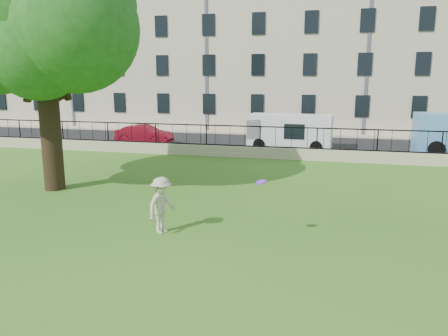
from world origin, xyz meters
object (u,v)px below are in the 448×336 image
(red_sedan, at_px, (144,134))
(white_van, at_px, (290,132))
(man, at_px, (162,205))
(frisbee, at_px, (261,182))
(tree, at_px, (39,14))

(red_sedan, height_order, white_van, white_van)
(man, bearing_deg, frisbee, -72.28)
(frisbee, relative_size, red_sedan, 0.07)
(red_sedan, bearing_deg, man, -151.06)
(tree, bearing_deg, frisbee, -22.28)
(man, relative_size, red_sedan, 0.43)
(man, height_order, frisbee, frisbee)
(tree, bearing_deg, man, -31.09)
(red_sedan, distance_m, white_van, 9.45)
(tree, height_order, man, tree)
(man, bearing_deg, tree, 76.16)
(red_sedan, bearing_deg, frisbee, -143.17)
(tree, height_order, white_van, tree)
(man, height_order, red_sedan, man)
(red_sedan, bearing_deg, tree, -170.24)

